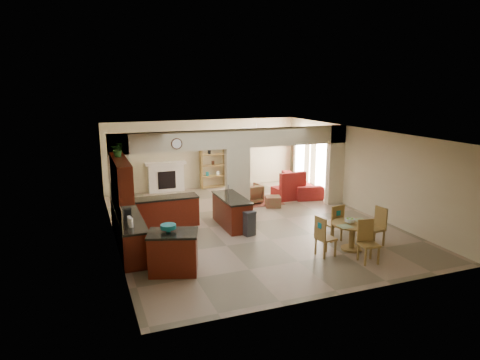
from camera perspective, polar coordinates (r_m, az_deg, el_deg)
name	(u,v)px	position (r m, az deg, el deg)	size (l,w,h in m)	color
floor	(249,223)	(13.32, 1.18, -5.70)	(10.00, 10.00, 0.00)	gray
ceiling	(249,132)	(12.72, 1.24, 6.36)	(10.00, 10.00, 0.00)	white
wall_back	(203,154)	(17.61, -4.91, 3.45)	(8.00, 8.00, 0.00)	beige
wall_front	(344,230)	(8.69, 13.73, -6.44)	(8.00, 8.00, 0.00)	beige
wall_left	(112,190)	(12.07, -16.69, -1.26)	(10.00, 10.00, 0.00)	beige
wall_right	(359,169)	(14.89, 15.63, 1.36)	(10.00, 10.00, 0.00)	beige
partition_left_pier	(120,181)	(13.07, -15.72, -0.17)	(0.60, 0.25, 2.80)	beige
partition_center_pier	(237,181)	(13.93, -0.34, -0.19)	(0.80, 0.25, 2.20)	beige
partition_right_pier	(335,165)	(15.52, 12.57, 1.97)	(0.60, 0.25, 2.80)	beige
partition_header	(237,139)	(13.69, -0.35, 5.54)	(8.00, 0.25, 0.60)	beige
kitchen_counter	(143,222)	(12.15, -12.83, -5.53)	(2.52, 3.29, 1.48)	#3A1306
upper_cabinets	(121,176)	(11.19, -15.62, 0.47)	(0.35, 2.40, 0.90)	#3A1306
peninsula	(232,211)	(12.88, -1.11, -4.21)	(0.70, 1.85, 0.91)	#3A1306
wall_clock	(177,144)	(12.99, -8.44, 4.80)	(0.34, 0.34, 0.03)	#472917
rug	(258,202)	(15.62, 2.38, -2.93)	(1.60, 1.30, 0.01)	brown
fireplace	(166,177)	(17.23, -9.83, 0.45)	(1.60, 0.35, 1.20)	silver
shelving_unit	(213,166)	(17.62, -3.62, 1.83)	(1.00, 0.32, 1.80)	olive
window_a	(322,164)	(16.78, 10.88, 2.13)	(0.02, 0.90, 1.90)	white
window_b	(301,157)	(18.23, 8.09, 3.05)	(0.02, 0.90, 1.90)	white
glazed_door	(311,164)	(17.52, 9.41, 2.13)	(0.02, 0.70, 2.10)	white
drape_a_left	(330,167)	(16.26, 11.87, 1.76)	(0.10, 0.28, 2.30)	#3F1D19
drape_a_right	(313,161)	(17.26, 9.73, 2.46)	(0.10, 0.28, 2.30)	#3F1D19
drape_b_left	(307,159)	(17.69, 8.91, 2.74)	(0.10, 0.28, 2.30)	#3F1D19
drape_b_right	(293,155)	(18.73, 7.10, 3.33)	(0.10, 0.28, 2.30)	#3F1D19
ceiling_fan	(256,129)	(16.08, 2.19, 6.79)	(1.00, 1.00, 0.10)	white
kitchen_island	(173,252)	(9.90, -8.87, -9.50)	(1.30, 1.09, 0.96)	#3A1306
teal_bowl	(168,228)	(9.76, -9.54, -6.34)	(0.35, 0.35, 0.17)	#127681
trash_can	(249,224)	(12.15, 1.23, -5.92)	(0.31, 0.26, 0.65)	#2D2D2F
dining_table	(352,232)	(11.44, 14.73, -6.70)	(1.05, 1.05, 0.71)	olive
fruit_bowl	(350,221)	(11.32, 14.44, -5.28)	(0.27, 0.27, 0.14)	#65B326
sofa	(300,184)	(16.99, 8.05, -0.48)	(1.00, 2.57, 0.75)	maroon
chaise	(288,193)	(16.17, 6.45, -1.70)	(1.05, 0.86, 0.42)	maroon
armchair	(250,194)	(15.43, 1.40, -1.82)	(0.73, 0.75, 0.68)	maroon
ottoman	(273,201)	(15.02, 4.42, -2.87)	(0.51, 0.51, 0.37)	maroon
plant	(118,150)	(11.39, -15.96, 3.93)	(0.34, 0.30, 0.38)	#144D17
chair_north	(335,221)	(11.94, 12.55, -5.40)	(0.46, 0.46, 1.02)	olive
chair_east	(377,225)	(11.95, 17.86, -5.69)	(0.46, 0.46, 1.02)	olive
chair_south	(367,239)	(10.79, 16.60, -7.59)	(0.47, 0.47, 1.02)	olive
chair_west	(323,235)	(10.83, 11.04, -7.21)	(0.47, 0.47, 1.02)	olive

